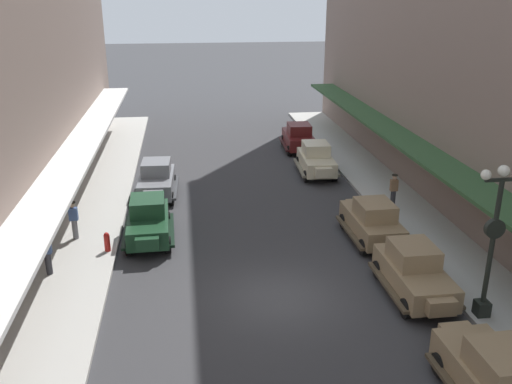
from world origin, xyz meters
TOP-DOWN VIEW (x-y plane):
  - ground_plane at (0.00, 0.00)m, footprint 200.00×200.00m
  - sidewalk_left at (-7.50, 0.00)m, footprint 3.00×60.00m
  - sidewalk_right at (7.50, 0.00)m, footprint 3.00×60.00m
  - parked_car_0 at (4.79, 4.22)m, footprint 2.21×4.28m
  - parked_car_1 at (4.53, 13.50)m, footprint 2.30×4.32m
  - parked_car_2 at (4.62, -6.08)m, footprint 2.23×4.29m
  - parked_car_3 at (4.55, 18.75)m, footprint 2.27×4.31m
  - parked_car_4 at (-4.58, 11.01)m, footprint 2.28×4.31m
  - parked_car_5 at (-4.73, 5.54)m, footprint 2.23×4.29m
  - parked_car_6 at (4.77, -0.38)m, footprint 2.16×4.27m
  - lamp_post_with_clock at (6.40, -2.18)m, footprint 1.42×0.44m
  - fire_hydrant at (-6.35, 4.30)m, footprint 0.24×0.24m
  - pedestrian_0 at (-8.29, 2.59)m, footprint 0.36×0.28m
  - pedestrian_1 at (-7.85, 5.74)m, footprint 0.36×0.28m
  - pedestrian_2 at (6.97, 7.49)m, footprint 0.36×0.28m

SIDE VIEW (x-z plane):
  - ground_plane at x=0.00m, z-range 0.00..0.00m
  - sidewalk_left at x=-7.50m, z-range 0.00..0.15m
  - sidewalk_right at x=7.50m, z-range 0.00..0.15m
  - fire_hydrant at x=-6.35m, z-range 0.15..0.97m
  - parked_car_0 at x=4.79m, z-range 0.02..1.86m
  - parked_car_1 at x=4.53m, z-range 0.02..1.86m
  - parked_car_2 at x=4.62m, z-range 0.02..1.86m
  - parked_car_3 at x=4.55m, z-range 0.02..1.86m
  - parked_car_4 at x=-4.58m, z-range 0.02..1.86m
  - parked_car_5 at x=-4.73m, z-range 0.02..1.86m
  - parked_car_6 at x=4.77m, z-range 0.02..1.86m
  - pedestrian_0 at x=-8.29m, z-range 0.18..1.85m
  - pedestrian_1 at x=-7.85m, z-range 0.18..1.85m
  - pedestrian_2 at x=6.97m, z-range 0.18..1.85m
  - lamp_post_with_clock at x=6.40m, z-range 0.41..5.57m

